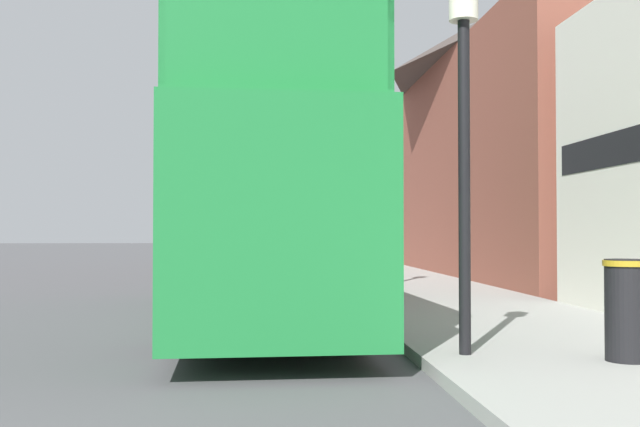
{
  "coord_description": "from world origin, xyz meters",
  "views": [
    {
      "loc": [
        3.69,
        -3.38,
        1.48
      ],
      "look_at": [
        4.63,
        9.03,
        1.78
      ],
      "focal_mm": 42.0,
      "sensor_mm": 36.0,
      "label": 1
    }
  ],
  "objects_px": {
    "tour_bus": "(261,209)",
    "lamp_post_nearest": "(464,79)",
    "lamp_post_second": "(363,137)",
    "litter_bin": "(627,307)",
    "lamp_post_third": "(329,179)",
    "parked_car_ahead_of_bus": "(282,261)"
  },
  "relations": [
    {
      "from": "tour_bus",
      "to": "lamp_post_nearest",
      "type": "height_order",
      "value": "lamp_post_nearest"
    },
    {
      "from": "lamp_post_second",
      "to": "litter_bin",
      "type": "height_order",
      "value": "lamp_post_second"
    },
    {
      "from": "tour_bus",
      "to": "lamp_post_second",
      "type": "bearing_deg",
      "value": 60.48
    },
    {
      "from": "lamp_post_second",
      "to": "lamp_post_third",
      "type": "distance_m",
      "value": 8.96
    },
    {
      "from": "tour_bus",
      "to": "lamp_post_third",
      "type": "relative_size",
      "value": 2.24
    },
    {
      "from": "lamp_post_nearest",
      "to": "lamp_post_third",
      "type": "height_order",
      "value": "lamp_post_third"
    },
    {
      "from": "lamp_post_third",
      "to": "lamp_post_nearest",
      "type": "bearing_deg",
      "value": -90.28
    },
    {
      "from": "tour_bus",
      "to": "parked_car_ahead_of_bus",
      "type": "bearing_deg",
      "value": 83.7
    },
    {
      "from": "parked_car_ahead_of_bus",
      "to": "lamp_post_third",
      "type": "height_order",
      "value": "lamp_post_third"
    },
    {
      "from": "litter_bin",
      "to": "tour_bus",
      "type": "bearing_deg",
      "value": 127.53
    },
    {
      "from": "parked_car_ahead_of_bus",
      "to": "lamp_post_second",
      "type": "xyz_separation_m",
      "value": [
        1.77,
        -3.76,
        2.98
      ]
    },
    {
      "from": "lamp_post_nearest",
      "to": "lamp_post_third",
      "type": "bearing_deg",
      "value": 89.72
    },
    {
      "from": "parked_car_ahead_of_bus",
      "to": "lamp_post_third",
      "type": "distance_m",
      "value": 6.08
    },
    {
      "from": "tour_bus",
      "to": "lamp_post_nearest",
      "type": "bearing_deg",
      "value": -65.4
    },
    {
      "from": "litter_bin",
      "to": "lamp_post_second",
      "type": "bearing_deg",
      "value": 98.77
    },
    {
      "from": "lamp_post_second",
      "to": "litter_bin",
      "type": "distance_m",
      "value": 10.05
    },
    {
      "from": "tour_bus",
      "to": "litter_bin",
      "type": "bearing_deg",
      "value": -54.88
    },
    {
      "from": "tour_bus",
      "to": "lamp_post_second",
      "type": "height_order",
      "value": "lamp_post_second"
    },
    {
      "from": "lamp_post_nearest",
      "to": "lamp_post_third",
      "type": "xyz_separation_m",
      "value": [
        0.09,
        17.9,
        0.14
      ]
    },
    {
      "from": "tour_bus",
      "to": "parked_car_ahead_of_bus",
      "type": "relative_size",
      "value": 2.56
    },
    {
      "from": "lamp_post_second",
      "to": "lamp_post_third",
      "type": "xyz_separation_m",
      "value": [
        -0.0,
        8.95,
        -0.36
      ]
    },
    {
      "from": "parked_car_ahead_of_bus",
      "to": "litter_bin",
      "type": "bearing_deg",
      "value": -73.59
    }
  ]
}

